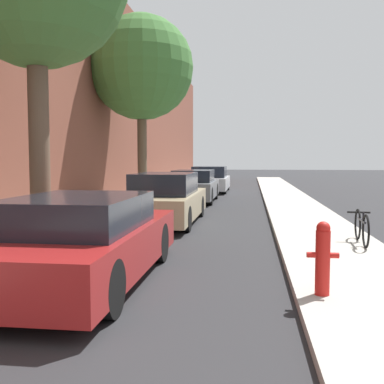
{
  "coord_description": "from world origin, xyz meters",
  "views": [
    {
      "loc": [
        1.35,
        0.87,
        1.74
      ],
      "look_at": [
        -0.0,
        11.27,
        0.98
      ],
      "focal_mm": 42.36,
      "sensor_mm": 36.0,
      "label": 1
    }
  ],
  "objects_px": {
    "parked_car_red": "(83,240)",
    "bicycle": "(362,227)",
    "parked_car_champagne": "(166,199)",
    "parked_car_grey": "(194,186)",
    "parked_car_silver": "(210,180)",
    "street_tree_far": "(141,68)",
    "fire_hydrant": "(323,257)"
  },
  "relations": [
    {
      "from": "parked_car_grey",
      "to": "parked_car_silver",
      "type": "height_order",
      "value": "parked_car_silver"
    },
    {
      "from": "parked_car_grey",
      "to": "fire_hydrant",
      "type": "distance_m",
      "value": 13.15
    },
    {
      "from": "parked_car_champagne",
      "to": "parked_car_grey",
      "type": "xyz_separation_m",
      "value": [
        -0.01,
        6.21,
        -0.02
      ]
    },
    {
      "from": "fire_hydrant",
      "to": "parked_car_red",
      "type": "bearing_deg",
      "value": 170.16
    },
    {
      "from": "fire_hydrant",
      "to": "bicycle",
      "type": "relative_size",
      "value": 0.58
    },
    {
      "from": "parked_car_grey",
      "to": "street_tree_far",
      "type": "distance_m",
      "value": 5.22
    },
    {
      "from": "parked_car_silver",
      "to": "fire_hydrant",
      "type": "height_order",
      "value": "parked_car_silver"
    },
    {
      "from": "parked_car_silver",
      "to": "fire_hydrant",
      "type": "bearing_deg",
      "value": -80.75
    },
    {
      "from": "parked_car_red",
      "to": "street_tree_far",
      "type": "relative_size",
      "value": 0.67
    },
    {
      "from": "parked_car_red",
      "to": "street_tree_far",
      "type": "distance_m",
      "value": 10.66
    },
    {
      "from": "parked_car_grey",
      "to": "fire_hydrant",
      "type": "relative_size",
      "value": 4.85
    },
    {
      "from": "street_tree_far",
      "to": "fire_hydrant",
      "type": "bearing_deg",
      "value": -65.36
    },
    {
      "from": "parked_car_red",
      "to": "bicycle",
      "type": "relative_size",
      "value": 2.9
    },
    {
      "from": "parked_car_red",
      "to": "bicycle",
      "type": "bearing_deg",
      "value": 33.22
    },
    {
      "from": "parked_car_champagne",
      "to": "parked_car_silver",
      "type": "height_order",
      "value": "parked_car_champagne"
    },
    {
      "from": "street_tree_far",
      "to": "fire_hydrant",
      "type": "height_order",
      "value": "street_tree_far"
    },
    {
      "from": "parked_car_red",
      "to": "street_tree_far",
      "type": "xyz_separation_m",
      "value": [
        -1.48,
        9.64,
        4.3
      ]
    },
    {
      "from": "street_tree_far",
      "to": "bicycle",
      "type": "relative_size",
      "value": 4.32
    },
    {
      "from": "parked_car_silver",
      "to": "street_tree_far",
      "type": "xyz_separation_m",
      "value": [
        -1.67,
        -8.28,
        4.26
      ]
    },
    {
      "from": "parked_car_red",
      "to": "bicycle",
      "type": "distance_m",
      "value": 5.32
    },
    {
      "from": "parked_car_silver",
      "to": "fire_hydrant",
      "type": "relative_size",
      "value": 5.3
    },
    {
      "from": "parked_car_red",
      "to": "parked_car_silver",
      "type": "xyz_separation_m",
      "value": [
        0.19,
        17.92,
        0.04
      ]
    },
    {
      "from": "parked_car_champagne",
      "to": "parked_car_silver",
      "type": "xyz_separation_m",
      "value": [
        0.12,
        11.91,
        -0.01
      ]
    },
    {
      "from": "parked_car_grey",
      "to": "bicycle",
      "type": "height_order",
      "value": "parked_car_grey"
    },
    {
      "from": "parked_car_grey",
      "to": "bicycle",
      "type": "xyz_separation_m",
      "value": [
        4.4,
        -9.3,
        -0.19
      ]
    },
    {
      "from": "parked_car_silver",
      "to": "fire_hydrant",
      "type": "xyz_separation_m",
      "value": [
        3.01,
        -18.47,
        -0.07
      ]
    },
    {
      "from": "bicycle",
      "to": "parked_car_champagne",
      "type": "bearing_deg",
      "value": 148.7
    },
    {
      "from": "parked_car_grey",
      "to": "parked_car_red",
      "type": "bearing_deg",
      "value": -90.23
    },
    {
      "from": "parked_car_champagne",
      "to": "bicycle",
      "type": "distance_m",
      "value": 5.37
    },
    {
      "from": "street_tree_far",
      "to": "parked_car_red",
      "type": "bearing_deg",
      "value": -81.26
    },
    {
      "from": "parked_car_red",
      "to": "parked_car_champagne",
      "type": "bearing_deg",
      "value": 89.39
    },
    {
      "from": "parked_car_champagne",
      "to": "street_tree_far",
      "type": "relative_size",
      "value": 0.71
    }
  ]
}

